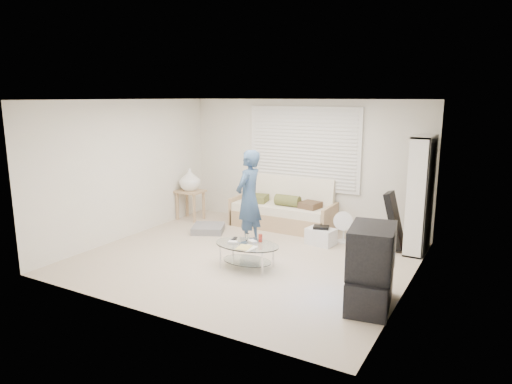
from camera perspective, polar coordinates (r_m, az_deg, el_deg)
The scene contains 13 objects.
ground at distance 7.44m, azimuth -1.17°, elevation -8.18°, with size 5.00×5.00×0.00m, color #BAA790.
room_shell at distance 7.46m, azimuth 0.65°, elevation 4.79°, with size 5.02×4.52×2.51m.
window_blinds at distance 9.01m, azimuth 5.94°, elevation 5.43°, with size 2.32×0.08×1.62m.
futon_sofa at distance 9.04m, azimuth 3.44°, elevation -2.40°, with size 2.03×0.82×0.99m.
grey_floor_pillow at distance 8.82m, azimuth -5.97°, elevation -4.56°, with size 0.58×0.58×0.13m, color slate.
side_table at distance 9.59m, azimuth -8.27°, elevation 1.28°, with size 0.55×0.44×1.09m.
bookshelf at distance 7.95m, azimuth 19.83°, elevation -0.32°, with size 0.31×0.82×1.94m.
guitar_case at distance 8.02m, azimuth 16.83°, elevation -3.95°, with size 0.39×0.36×0.97m.
floor_fan at distance 8.24m, azimuth 10.93°, elevation -3.98°, with size 0.35×0.23×0.57m.
storage_bin at distance 8.10m, azimuth 8.11°, elevation -5.47°, with size 0.53×0.41×0.33m.
tv_unit at distance 5.82m, azimuth 14.13°, elevation -9.16°, with size 0.64×1.00×1.02m.
coffee_table at distance 6.92m, azimuth -1.15°, elevation -7.09°, with size 1.05×0.71×0.50m.
standing_person at distance 7.86m, azimuth -0.91°, elevation -0.75°, with size 0.61×0.40×1.67m, color #304A6F.
Camera 1 is at (3.55, -6.02, 2.55)m, focal length 32.00 mm.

